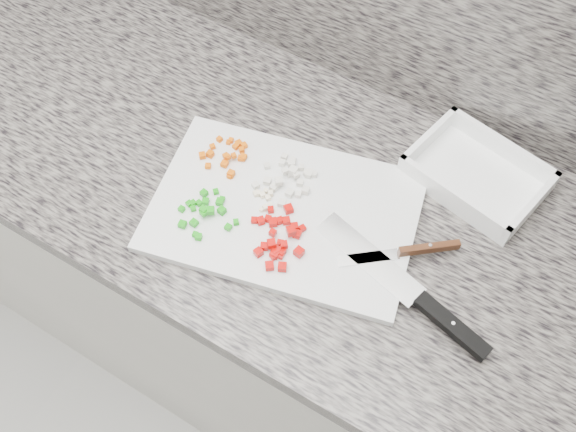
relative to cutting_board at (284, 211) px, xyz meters
name	(u,v)px	position (x,y,z in m)	size (l,w,h in m)	color
cabinet	(258,280)	(-0.11, 0.06, -0.48)	(3.92, 0.62, 0.86)	white
countertop	(248,171)	(-0.11, 0.06, -0.03)	(3.96, 0.64, 0.04)	#68635B
cutting_board	(284,211)	(0.00, 0.00, 0.00)	(0.46, 0.30, 0.02)	silver
carrot_pile	(227,155)	(-0.15, 0.04, 0.01)	(0.08, 0.09, 0.02)	#DF5A04
onion_pile	(291,177)	(-0.02, 0.06, 0.02)	(0.10, 0.10, 0.02)	silver
green_pepper_pile	(205,212)	(-0.11, -0.08, 0.01)	(0.11, 0.11, 0.02)	#13990D
red_pepper_pile	(279,239)	(0.03, -0.06, 0.02)	(0.11, 0.13, 0.02)	#BE0602
garlic_pile	(264,198)	(-0.04, 0.00, 0.01)	(0.05, 0.05, 0.01)	#F3E3BC
chef_knife	(422,301)	(0.28, -0.04, 0.01)	(0.34, 0.12, 0.02)	silver
paring_knife	(414,251)	(0.23, 0.04, 0.01)	(0.17, 0.14, 0.02)	silver
tray	(476,176)	(0.26, 0.24, 0.01)	(0.26, 0.21, 0.05)	white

